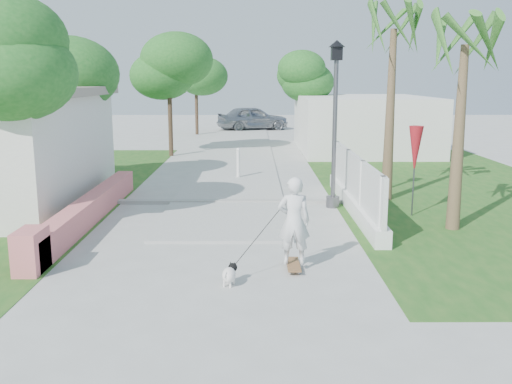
{
  "coord_description": "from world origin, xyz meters",
  "views": [
    {
      "loc": [
        0.73,
        -9.71,
        3.48
      ],
      "look_at": [
        0.79,
        2.14,
        1.1
      ],
      "focal_mm": 40.0,
      "sensor_mm": 36.0,
      "label": 1
    }
  ],
  "objects_px": {
    "bollard": "(238,162)",
    "dog": "(230,274)",
    "parked_car": "(253,118)",
    "skateboarder": "(271,231)",
    "street_lamp": "(335,118)",
    "patio_umbrella": "(415,151)"
  },
  "relations": [
    {
      "from": "bollard",
      "to": "dog",
      "type": "height_order",
      "value": "bollard"
    },
    {
      "from": "patio_umbrella",
      "to": "parked_car",
      "type": "bearing_deg",
      "value": 99.5
    },
    {
      "from": "street_lamp",
      "to": "dog",
      "type": "distance_m",
      "value": 6.86
    },
    {
      "from": "street_lamp",
      "to": "dog",
      "type": "relative_size",
      "value": 8.66
    },
    {
      "from": "dog",
      "to": "bollard",
      "type": "bearing_deg",
      "value": 108.22
    },
    {
      "from": "patio_umbrella",
      "to": "dog",
      "type": "xyz_separation_m",
      "value": [
        -4.47,
        -4.96,
        -1.49
      ]
    },
    {
      "from": "dog",
      "to": "parked_car",
      "type": "bearing_deg",
      "value": 106.83
    },
    {
      "from": "dog",
      "to": "skateboarder",
      "type": "bearing_deg",
      "value": 58.64
    },
    {
      "from": "street_lamp",
      "to": "dog",
      "type": "xyz_separation_m",
      "value": [
        -2.57,
        -5.96,
        -2.23
      ]
    },
    {
      "from": "skateboarder",
      "to": "parked_car",
      "type": "bearing_deg",
      "value": -87.42
    },
    {
      "from": "dog",
      "to": "parked_car",
      "type": "xyz_separation_m",
      "value": [
        0.36,
        29.54,
        0.61
      ]
    },
    {
      "from": "skateboarder",
      "to": "dog",
      "type": "distance_m",
      "value": 1.13
    },
    {
      "from": "street_lamp",
      "to": "skateboarder",
      "type": "height_order",
      "value": "street_lamp"
    },
    {
      "from": "bollard",
      "to": "parked_car",
      "type": "distance_m",
      "value": 19.08
    },
    {
      "from": "bollard",
      "to": "skateboarder",
      "type": "bearing_deg",
      "value": -85.04
    },
    {
      "from": "parked_car",
      "to": "skateboarder",
      "type": "bearing_deg",
      "value": 161.31
    },
    {
      "from": "patio_umbrella",
      "to": "parked_car",
      "type": "xyz_separation_m",
      "value": [
        -4.11,
        24.58,
        -0.88
      ]
    },
    {
      "from": "dog",
      "to": "parked_car",
      "type": "height_order",
      "value": "parked_car"
    },
    {
      "from": "patio_umbrella",
      "to": "skateboarder",
      "type": "height_order",
      "value": "patio_umbrella"
    },
    {
      "from": "patio_umbrella",
      "to": "dog",
      "type": "height_order",
      "value": "patio_umbrella"
    },
    {
      "from": "bollard",
      "to": "skateboarder",
      "type": "height_order",
      "value": "skateboarder"
    },
    {
      "from": "street_lamp",
      "to": "patio_umbrella",
      "type": "bearing_deg",
      "value": -27.76
    }
  ]
}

